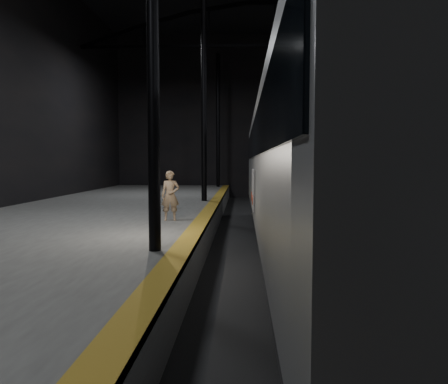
{
  "coord_description": "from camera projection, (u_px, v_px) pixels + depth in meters",
  "views": [
    {
      "loc": [
        -1.91,
        -13.23,
        2.92
      ],
      "look_at": [
        -2.47,
        -0.15,
        2.0
      ],
      "focal_mm": 35.0,
      "sensor_mm": 36.0,
      "label": 1
    }
  ],
  "objects": [
    {
      "name": "ground",
      "position": [
        305.0,
        257.0,
        13.31
      ],
      "size": [
        44.0,
        44.0,
        0.0
      ],
      "primitive_type": "plane",
      "color": "black",
      "rests_on": "ground"
    },
    {
      "name": "platform_left",
      "position": [
        63.0,
        239.0,
        13.6
      ],
      "size": [
        9.0,
        43.8,
        1.0
      ],
      "primitive_type": "cube",
      "color": "#4A4A48",
      "rests_on": "ground"
    },
    {
      "name": "tactile_strip",
      "position": [
        199.0,
        224.0,
        13.38
      ],
      "size": [
        0.5,
        43.8,
        0.01
      ],
      "primitive_type": "cube",
      "color": "olive",
      "rests_on": "platform_left"
    },
    {
      "name": "track",
      "position": [
        305.0,
        255.0,
        13.31
      ],
      "size": [
        2.4,
        43.0,
        0.24
      ],
      "color": "#3F3328",
      "rests_on": "ground"
    },
    {
      "name": "train",
      "position": [
        308.0,
        150.0,
        12.79
      ],
      "size": [
        3.26,
        21.79,
        5.83
      ],
      "color": "#999CA0",
      "rests_on": "ground"
    },
    {
      "name": "woman",
      "position": [
        170.0,
        196.0,
        14.17
      ],
      "size": [
        0.63,
        0.45,
        1.62
      ],
      "primitive_type": "imported",
      "rotation": [
        0.0,
        0.0,
        0.11
      ],
      "color": "#A28363",
      "rests_on": "platform_left"
    }
  ]
}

